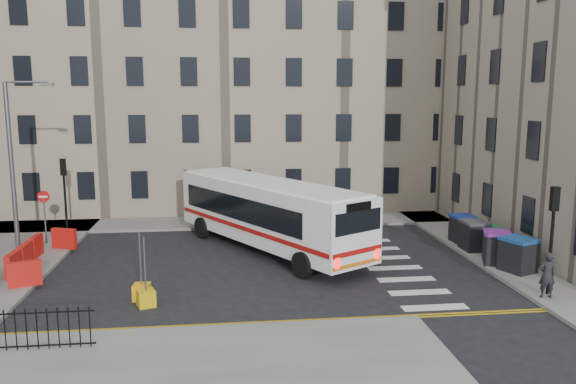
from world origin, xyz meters
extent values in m
plane|color=black|center=(0.00, 0.00, 0.00)|extent=(120.00, 120.00, 0.00)
cube|color=slate|center=(-6.00, 8.60, 0.07)|extent=(36.00, 3.20, 0.15)
cube|color=slate|center=(9.00, 4.00, 0.07)|extent=(2.40, 26.00, 0.15)
cube|color=slate|center=(-7.00, -10.00, 0.07)|extent=(20.00, 6.00, 0.15)
cube|color=gray|center=(-7.00, 15.50, 8.00)|extent=(38.00, 10.50, 16.00)
cylinder|color=black|center=(8.60, -5.50, 1.75)|extent=(0.12, 0.12, 3.20)
cube|color=black|center=(8.60, -5.50, 3.80)|extent=(0.28, 0.22, 0.90)
cylinder|color=black|center=(-12.00, 6.50, 1.75)|extent=(0.12, 0.12, 3.20)
cube|color=black|center=(-12.00, 6.50, 3.80)|extent=(0.28, 0.22, 0.90)
cylinder|color=#595B5E|center=(-13.00, 2.00, 4.15)|extent=(0.20, 0.20, 8.00)
cube|color=#595B5E|center=(-13.00, 2.00, 8.22)|extent=(0.50, 0.22, 0.14)
cylinder|color=#595B5E|center=(-12.50, 4.50, 1.35)|extent=(0.08, 0.08, 2.40)
cube|color=red|center=(-12.50, 4.50, 2.85)|extent=(0.60, 0.04, 0.60)
cube|color=red|center=(-12.20, -1.00, 0.65)|extent=(0.25, 1.25, 1.00)
cube|color=red|center=(-12.20, 0.50, 0.65)|extent=(0.25, 1.25, 1.00)
cube|color=red|center=(-12.20, 2.00, 0.65)|extent=(0.25, 1.25, 1.00)
cube|color=red|center=(-11.30, 3.30, 0.65)|extent=(1.26, 0.66, 1.00)
cube|color=red|center=(-11.30, -2.30, 0.65)|extent=(1.26, 0.66, 1.00)
cube|color=white|center=(-1.32, 2.38, 1.98)|extent=(8.81, 12.13, 2.83)
cube|color=black|center=(-2.83, 2.14, 2.21)|extent=(5.16, 8.57, 1.13)
cube|color=black|center=(-0.39, 3.60, 2.21)|extent=(5.16, 8.57, 1.13)
cube|color=black|center=(-4.52, 7.73, 2.26)|extent=(2.17, 1.33, 1.24)
cube|color=black|center=(1.87, -2.96, 2.54)|extent=(2.17, 1.33, 0.90)
cube|color=#9E100D|center=(-2.55, 1.65, 1.30)|extent=(6.30, 10.51, 0.20)
cube|color=#9E100D|center=(-0.10, 3.12, 1.30)|extent=(6.30, 10.51, 0.20)
cube|color=#FF0C0C|center=(0.91, -3.55, 1.02)|extent=(0.24, 0.17, 0.45)
cube|color=#FF0C0C|center=(2.85, -2.39, 1.02)|extent=(0.24, 0.17, 0.45)
cylinder|color=black|center=(-4.68, 5.25, 0.57)|extent=(0.85, 1.13, 1.13)
cylinder|color=black|center=(-2.25, 6.70, 0.57)|extent=(0.85, 1.13, 1.13)
cylinder|color=black|center=(-0.27, -2.13, 0.57)|extent=(0.85, 1.13, 1.13)
cylinder|color=black|center=(2.15, -0.68, 0.57)|extent=(0.85, 1.13, 1.13)
cube|color=black|center=(8.90, -2.72, 0.81)|extent=(1.49, 1.58, 1.31)
cube|color=navy|center=(8.90, -2.72, 1.53)|extent=(1.56, 1.65, 0.14)
cube|color=black|center=(8.57, -1.48, 0.81)|extent=(1.48, 1.57, 1.31)
cube|color=#6D217C|center=(8.57, -1.48, 1.53)|extent=(1.55, 1.65, 0.14)
cube|color=black|center=(9.16, 0.25, 0.71)|extent=(1.10, 1.22, 1.12)
cube|color=#17673A|center=(9.16, 0.25, 1.33)|extent=(1.15, 1.27, 0.12)
cube|color=black|center=(8.56, 0.79, 0.80)|extent=(1.10, 1.27, 1.30)
cube|color=#3B3B3E|center=(8.56, 0.79, 1.52)|extent=(1.16, 1.32, 0.14)
cube|color=black|center=(8.66, 2.25, 0.78)|extent=(1.09, 1.24, 1.25)
cube|color=navy|center=(8.66, 2.25, 1.47)|extent=(1.15, 1.30, 0.13)
imported|color=black|center=(8.30, -5.87, 1.02)|extent=(0.66, 0.45, 1.73)
cube|color=#F3A40D|center=(-6.60, -3.94, 0.30)|extent=(0.65, 0.65, 0.60)
cube|color=#E1B10D|center=(-6.34, -4.66, 0.30)|extent=(0.77, 0.77, 0.60)
camera|label=1|loc=(-3.48, -24.49, 7.47)|focal=35.00mm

